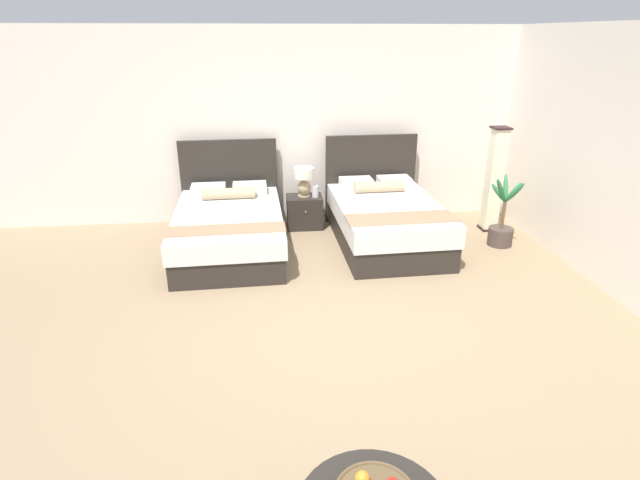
% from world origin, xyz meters
% --- Properties ---
extents(ground_plane, '(9.93, 10.33, 0.02)m').
position_xyz_m(ground_plane, '(0.00, 0.00, -0.01)').
color(ground_plane, '#987E5E').
extents(wall_back, '(9.93, 0.12, 2.75)m').
position_xyz_m(wall_back, '(0.00, 3.36, 1.37)').
color(wall_back, silver).
rests_on(wall_back, ground).
extents(bed_near_window, '(1.42, 2.22, 1.24)m').
position_xyz_m(bed_near_window, '(-1.03, 2.18, 0.31)').
color(bed_near_window, '#292420').
rests_on(bed_near_window, ground).
extents(bed_near_corner, '(1.38, 2.09, 1.28)m').
position_xyz_m(bed_near_corner, '(1.03, 2.17, 0.33)').
color(bed_near_corner, '#292420').
rests_on(bed_near_corner, ground).
extents(nightstand, '(0.50, 0.41, 0.46)m').
position_xyz_m(nightstand, '(0.00, 2.88, 0.23)').
color(nightstand, '#292420').
rests_on(nightstand, ground).
extents(table_lamp, '(0.29, 0.29, 0.42)m').
position_xyz_m(table_lamp, '(0.00, 2.90, 0.72)').
color(table_lamp, tan).
rests_on(table_lamp, nightstand).
extents(vase, '(0.10, 0.10, 0.16)m').
position_xyz_m(vase, '(0.15, 2.84, 0.55)').
color(vase, silver).
rests_on(vase, nightstand).
extents(floor_lamp_corner, '(0.23, 0.23, 1.46)m').
position_xyz_m(floor_lamp_corner, '(2.63, 2.50, 0.73)').
color(floor_lamp_corner, black).
rests_on(floor_lamp_corner, ground).
extents(potted_palm, '(0.46, 0.52, 0.97)m').
position_xyz_m(potted_palm, '(2.54, 1.92, 0.26)').
color(potted_palm, '#493B37').
rests_on(potted_palm, ground).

